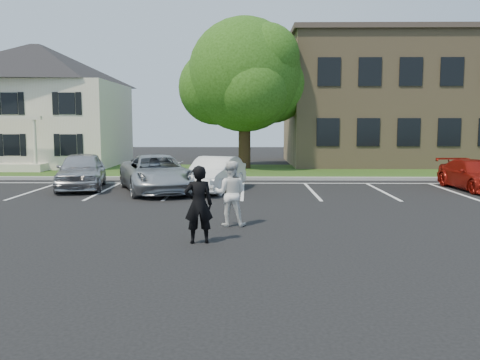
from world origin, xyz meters
The scene contains 13 objects.
ground_plane centered at (0.00, 0.00, 0.00)m, with size 90.00×90.00×0.00m, color black.
curb centered at (0.00, 12.00, 0.07)m, with size 40.00×0.30×0.15m, color #969690.
grass_strip centered at (0.00, 16.00, 0.04)m, with size 44.00×8.00×0.08m, color #2A4B1B.
stall_lines centered at (1.40, 8.95, 0.01)m, with size 34.00×5.36×0.01m.
house centered at (-13.00, 19.97, 3.83)m, with size 10.30×9.22×7.60m.
office_building centered at (14.00, 21.99, 4.16)m, with size 22.40×10.40×8.30m.
tree centered at (0.11, 17.81, 5.35)m, with size 7.80×7.20×8.80m.
man_black_suit centered at (-0.92, -0.82, 0.89)m, with size 0.65×0.43×1.79m, color black.
man_white_shirt centered at (-0.26, 1.15, 0.87)m, with size 0.85×0.66×1.75m, color white.
car_silver_west centered at (-6.72, 8.70, 0.76)m, with size 1.80×4.49×1.53m, color #ADADB2.
car_silver_minivan centered at (-3.42, 7.81, 0.73)m, with size 2.42×5.24×1.46m, color #AAAEB3.
car_white_sedan centered at (-1.14, 8.02, 0.69)m, with size 1.45×4.17×1.37m, color white.
car_red_compact centered at (9.51, 8.57, 0.61)m, with size 1.71×4.21×1.22m, color maroon.
Camera 1 is at (0.19, -12.22, 2.75)m, focal length 38.00 mm.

